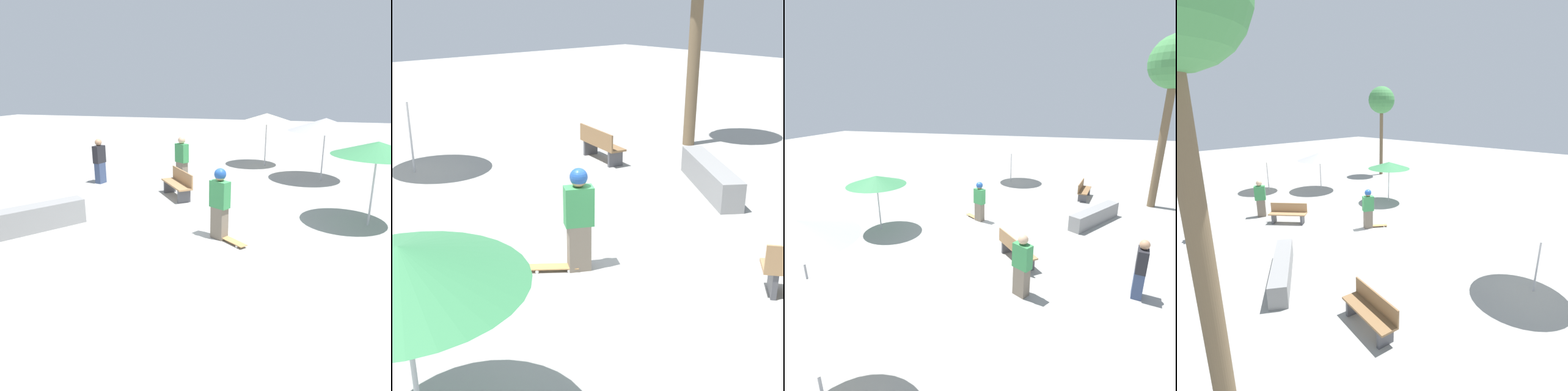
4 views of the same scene
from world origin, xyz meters
TOP-DOWN VIEW (x-y plane):
  - ground_plane at (0.00, 0.00)m, footprint 60.00×60.00m
  - skater_main at (0.60, -0.46)m, footprint 0.50×0.43m
  - skateboard at (0.94, -0.69)m, footprint 0.75×0.65m
  - concrete_ledge at (-3.97, -1.38)m, footprint 2.08×2.66m
  - bench_near at (-1.33, 2.47)m, footprint 1.35×1.52m
  - shade_umbrella_cream at (0.83, 8.08)m, footprint 2.25×2.25m
  - shade_umbrella_green at (4.06, 1.34)m, footprint 2.16×2.16m
  - shade_umbrella_grey at (3.10, 5.90)m, footprint 2.63×2.63m
  - bystander_watching at (-1.71, 4.10)m, footprint 0.53×0.46m
  - bystander_far at (-4.57, 3.44)m, footprint 0.33×0.47m

SIDE VIEW (x-z plane):
  - ground_plane at x=0.00m, z-range 0.00..0.00m
  - skateboard at x=0.94m, z-range 0.02..0.09m
  - concrete_ledge at x=-3.97m, z-range 0.00..0.62m
  - bench_near at x=-1.33m, z-range 0.00..0.85m
  - bystander_far at x=-4.57m, z-range 0.00..1.59m
  - bystander_watching at x=-1.71m, z-range 0.00..1.69m
  - skater_main at x=0.60m, z-range 0.06..1.72m
  - shade_umbrella_green at x=4.06m, z-range 0.89..3.01m
  - shade_umbrella_grey at x=3.10m, z-range 0.91..3.18m
  - shade_umbrella_cream at x=0.83m, z-range 0.94..3.19m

